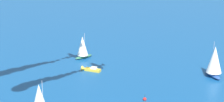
% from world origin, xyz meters
% --- Properties ---
extents(sailboat_near_centre, '(8.74, 5.96, 10.89)m').
position_xyz_m(sailboat_near_centre, '(-16.47, -12.31, 4.97)').
color(sailboat_near_centre, gold).
rests_on(sailboat_near_centre, ground_plane).
extents(sailboat_far_port, '(8.80, 9.05, 12.72)m').
position_xyz_m(sailboat_far_port, '(16.96, 42.97, 5.81)').
color(sailboat_far_port, '#23478C').
rests_on(sailboat_far_port, ground_plane).
extents(sailboat_far_stbd, '(5.67, 8.31, 10.35)m').
position_xyz_m(sailboat_far_stbd, '(-34.95, 36.46, 4.73)').
color(sailboat_far_stbd, '#33704C').
rests_on(sailboat_far_stbd, ground_plane).
extents(motorboat_trailing, '(7.64, 2.88, 2.16)m').
position_xyz_m(motorboat_trailing, '(-24.40, 25.75, 0.58)').
color(motorboat_trailing, gold).
rests_on(motorboat_trailing, ground_plane).
extents(marker_buoy, '(1.10, 1.10, 2.10)m').
position_xyz_m(marker_buoy, '(4.65, 12.28, 0.39)').
color(marker_buoy, red).
rests_on(marker_buoy, ground_plane).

